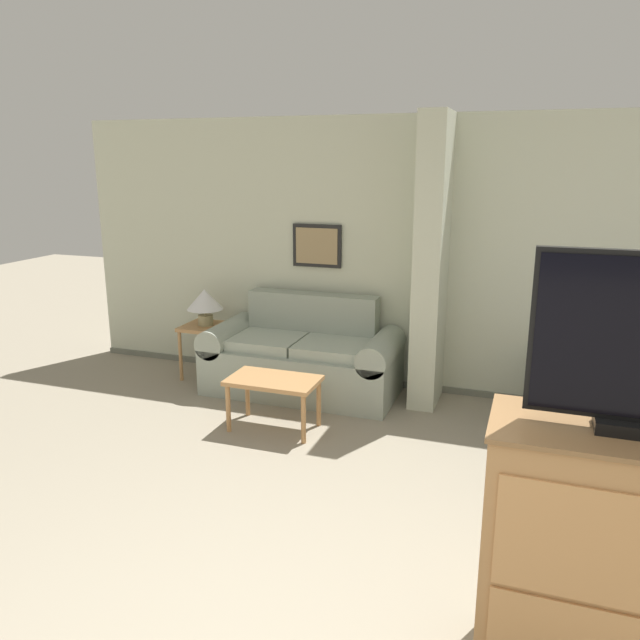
{
  "coord_description": "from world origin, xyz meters",
  "views": [
    {
      "loc": [
        0.89,
        -1.81,
        2.2
      ],
      "look_at": [
        -0.59,
        2.38,
        1.05
      ],
      "focal_mm": 35.0,
      "sensor_mm": 36.0,
      "label": 1
    }
  ],
  "objects": [
    {
      "name": "side_table",
      "position": [
        -2.26,
        3.6,
        0.46
      ],
      "size": [
        0.45,
        0.45,
        0.55
      ],
      "color": "#B27F4C",
      "rests_on": "ground_plane"
    },
    {
      "name": "couch",
      "position": [
        -1.17,
        3.54,
        0.34
      ],
      "size": [
        1.85,
        0.84,
        0.92
      ],
      "color": "#99A393",
      "rests_on": "ground_plane"
    },
    {
      "name": "tv",
      "position": [
        1.27,
        0.65,
        1.54
      ],
      "size": [
        0.77,
        0.16,
        0.7
      ],
      "color": "black",
      "rests_on": "tv_dresser"
    },
    {
      "name": "coffee_table",
      "position": [
        -1.09,
        2.64,
        0.39
      ],
      "size": [
        0.75,
        0.44,
        0.44
      ],
      "color": "#B27F4C",
      "rests_on": "ground_plane"
    },
    {
      "name": "table_lamp",
      "position": [
        -2.26,
        3.6,
        0.81
      ],
      "size": [
        0.37,
        0.37,
        0.37
      ],
      "color": "tan",
      "rests_on": "side_table"
    },
    {
      "name": "wall_partition_pillar",
      "position": [
        -0.0,
        3.69,
        1.3
      ],
      "size": [
        0.24,
        0.56,
        2.6
      ],
      "color": "beige",
      "rests_on": "ground_plane"
    },
    {
      "name": "bed",
      "position": [
        1.65,
        2.93,
        0.3
      ],
      "size": [
        1.5,
        1.99,
        0.59
      ],
      "color": "#B27F4C",
      "rests_on": "ground_plane"
    },
    {
      "name": "wall_back",
      "position": [
        -0.0,
        4.03,
        1.29
      ],
      "size": [
        7.5,
        0.16,
        2.6
      ],
      "color": "beige",
      "rests_on": "ground_plane"
    },
    {
      "name": "tv_dresser",
      "position": [
        1.27,
        0.65,
        0.59
      ],
      "size": [
        1.02,
        0.49,
        1.19
      ],
      "color": "#B27F4C",
      "rests_on": "ground_plane"
    }
  ]
}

